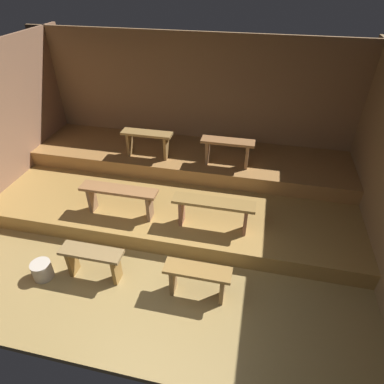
# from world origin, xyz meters

# --- Properties ---
(ground) EXTENTS (6.71, 4.94, 0.08)m
(ground) POSITION_xyz_m (0.00, 2.07, -0.04)
(ground) COLOR olive
(wall_back) EXTENTS (6.71, 0.06, 2.52)m
(wall_back) POSITION_xyz_m (0.00, 4.17, 1.26)
(wall_back) COLOR olive
(wall_back) RESTS_ON ground
(platform_lower) EXTENTS (5.91, 2.83, 0.27)m
(platform_lower) POSITION_xyz_m (0.00, 2.73, 0.14)
(platform_lower) COLOR olive
(platform_lower) RESTS_ON ground
(platform_middle) EXTENTS (5.91, 1.34, 0.27)m
(platform_middle) POSITION_xyz_m (0.00, 3.47, 0.41)
(platform_middle) COLOR olive
(platform_middle) RESTS_ON platform_lower
(bench_floor_left) EXTENTS (0.83, 0.25, 0.48)m
(bench_floor_left) POSITION_xyz_m (-0.70, 0.75, 0.34)
(bench_floor_left) COLOR olive
(bench_floor_left) RESTS_ON ground
(bench_floor_right) EXTENTS (0.83, 0.25, 0.48)m
(bench_floor_right) POSITION_xyz_m (0.70, 0.75, 0.34)
(bench_floor_right) COLOR olive
(bench_floor_right) RESTS_ON ground
(bench_lower_left) EXTENTS (1.18, 0.25, 0.48)m
(bench_lower_left) POSITION_xyz_m (-0.72, 1.78, 0.63)
(bench_lower_left) COLOR #936239
(bench_lower_left) RESTS_ON platform_lower
(bench_lower_right) EXTENTS (1.18, 0.25, 0.48)m
(bench_lower_right) POSITION_xyz_m (0.72, 1.78, 0.63)
(bench_lower_right) COLOR olive
(bench_lower_right) RESTS_ON platform_lower
(bench_middle_left) EXTENTS (0.91, 0.25, 0.48)m
(bench_middle_left) POSITION_xyz_m (-0.73, 3.16, 0.89)
(bench_middle_left) COLOR olive
(bench_middle_left) RESTS_ON platform_middle
(bench_middle_right) EXTENTS (0.91, 0.25, 0.48)m
(bench_middle_right) POSITION_xyz_m (0.73, 3.16, 0.89)
(bench_middle_right) COLOR #906038
(bench_middle_right) RESTS_ON platform_middle
(pail_floor) EXTENTS (0.26, 0.26, 0.25)m
(pail_floor) POSITION_xyz_m (-1.39, 0.58, 0.13)
(pail_floor) COLOR #B2A899
(pail_floor) RESTS_ON ground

